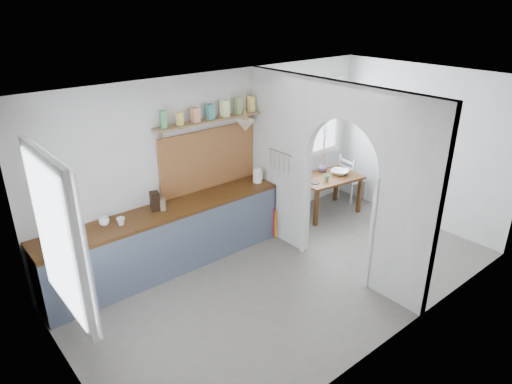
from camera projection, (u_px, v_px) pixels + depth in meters
floor at (290, 277)px, 6.27m from camera, size 5.80×3.20×0.01m
ceiling at (297, 87)px, 5.24m from camera, size 5.80×3.20×0.01m
walls at (293, 191)px, 5.76m from camera, size 5.81×3.21×2.60m
partition at (328, 166)px, 6.15m from camera, size 0.12×3.20×2.60m
kitchen_window at (55, 237)px, 3.93m from camera, size 0.10×1.16×1.50m
nook_window at (306, 121)px, 7.80m from camera, size 1.76×0.10×1.30m
counter at (167, 238)px, 6.36m from camera, size 3.50×0.60×0.90m
sink at (68, 241)px, 5.41m from camera, size 0.40×0.40×0.02m
backsplash at (209, 159)px, 6.73m from camera, size 1.65×0.03×0.90m
shelf at (210, 117)px, 6.41m from camera, size 1.75×0.20×0.21m
pendant_lamp at (245, 126)px, 6.43m from camera, size 0.26×0.26×0.16m
utensil_rail at (281, 152)px, 6.69m from camera, size 0.02×0.50×0.02m
dining_table at (327, 194)px, 8.04m from camera, size 1.18×0.87×0.68m
chair_left at (290, 200)px, 7.48m from camera, size 0.50×0.50×0.95m
chair_right at (352, 178)px, 8.54m from camera, size 0.44×0.44×0.87m
kettle at (257, 175)px, 7.04m from camera, size 0.22×0.20×0.22m
mug_a at (121, 221)px, 5.75m from camera, size 0.11×0.11×0.10m
mug_b at (104, 221)px, 5.74m from camera, size 0.14×0.14×0.10m
knife_block at (155, 201)px, 6.13m from camera, size 0.15×0.18×0.25m
jar at (162, 204)px, 6.14m from camera, size 0.10×0.10×0.16m
towel_magenta at (274, 222)px, 7.20m from camera, size 0.02×0.03×0.49m
towel_orange at (276, 225)px, 7.18m from camera, size 0.02×0.03×0.47m
bowl at (340, 172)px, 7.99m from camera, size 0.40×0.40×0.07m
table_cup at (326, 178)px, 7.71m from camera, size 0.12×0.12×0.10m
plate at (315, 183)px, 7.62m from camera, size 0.19×0.19×0.01m
vase at (322, 167)px, 8.10m from camera, size 0.21×0.21×0.17m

